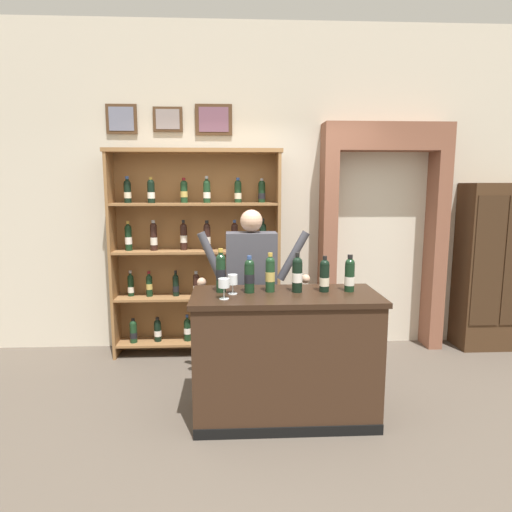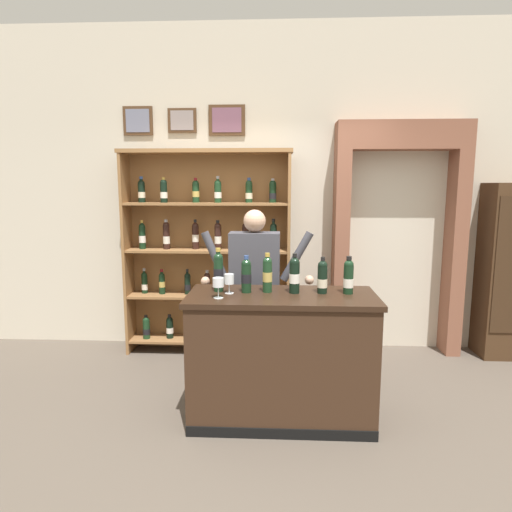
{
  "view_description": "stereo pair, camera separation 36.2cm",
  "coord_description": "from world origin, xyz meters",
  "px_view_note": "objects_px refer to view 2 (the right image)",
  "views": [
    {
      "loc": [
        -0.21,
        -3.29,
        1.81
      ],
      "look_at": [
        -0.03,
        0.28,
        1.24
      ],
      "focal_mm": 31.44,
      "sensor_mm": 36.0,
      "label": 1
    },
    {
      "loc": [
        0.15,
        -3.29,
        1.81
      ],
      "look_at": [
        -0.03,
        0.28,
        1.24
      ],
      "focal_mm": 31.44,
      "sensor_mm": 36.0,
      "label": 2
    }
  ],
  "objects_px": {
    "tasting_bottle_rosso": "(322,277)",
    "shopkeeper": "(255,279)",
    "tasting_bottle_super_tuscan": "(246,275)",
    "tasting_bottle_riserva": "(294,275)",
    "tasting_bottle_brunello": "(218,271)",
    "wine_shelf": "(208,249)",
    "tasting_bottle_grappa": "(348,276)",
    "wine_glass_center": "(229,280)",
    "tasting_bottle_vin_santo": "(267,273)",
    "wine_glass_spare": "(218,284)",
    "tasting_counter": "(281,357)"
  },
  "relations": [
    {
      "from": "tasting_bottle_super_tuscan",
      "to": "tasting_bottle_grappa",
      "type": "height_order",
      "value": "tasting_bottle_grappa"
    },
    {
      "from": "shopkeeper",
      "to": "tasting_bottle_brunello",
      "type": "distance_m",
      "value": 0.57
    },
    {
      "from": "shopkeeper",
      "to": "tasting_bottle_grappa",
      "type": "relative_size",
      "value": 5.58
    },
    {
      "from": "tasting_counter",
      "to": "wine_glass_center",
      "type": "relative_size",
      "value": 9.49
    },
    {
      "from": "tasting_bottle_rosso",
      "to": "wine_glass_spare",
      "type": "bearing_deg",
      "value": -165.92
    },
    {
      "from": "shopkeeper",
      "to": "tasting_bottle_vin_santo",
      "type": "relative_size",
      "value": 5.27
    },
    {
      "from": "wine_shelf",
      "to": "tasting_bottle_vin_santo",
      "type": "distance_m",
      "value": 1.51
    },
    {
      "from": "tasting_counter",
      "to": "tasting_bottle_vin_santo",
      "type": "distance_m",
      "value": 0.66
    },
    {
      "from": "tasting_counter",
      "to": "tasting_bottle_riserva",
      "type": "relative_size",
      "value": 4.66
    },
    {
      "from": "tasting_bottle_rosso",
      "to": "tasting_bottle_riserva",
      "type": "bearing_deg",
      "value": -178.98
    },
    {
      "from": "tasting_bottle_rosso",
      "to": "tasting_bottle_vin_santo",
      "type": "bearing_deg",
      "value": 177.62
    },
    {
      "from": "tasting_bottle_grappa",
      "to": "tasting_bottle_vin_santo",
      "type": "bearing_deg",
      "value": 178.01
    },
    {
      "from": "tasting_bottle_brunello",
      "to": "tasting_bottle_riserva",
      "type": "relative_size",
      "value": 1.11
    },
    {
      "from": "tasting_bottle_brunello",
      "to": "wine_shelf",
      "type": "bearing_deg",
      "value": 102.3
    },
    {
      "from": "wine_shelf",
      "to": "tasting_bottle_super_tuscan",
      "type": "bearing_deg",
      "value": -69.57
    },
    {
      "from": "tasting_bottle_riserva",
      "to": "wine_glass_spare",
      "type": "bearing_deg",
      "value": -161.25
    },
    {
      "from": "wine_shelf",
      "to": "tasting_counter",
      "type": "xyz_separation_m",
      "value": [
        0.78,
        -1.42,
        -0.64
      ]
    },
    {
      "from": "shopkeeper",
      "to": "tasting_bottle_riserva",
      "type": "bearing_deg",
      "value": -56.96
    },
    {
      "from": "tasting_bottle_rosso",
      "to": "wine_shelf",
      "type": "bearing_deg",
      "value": 128.51
    },
    {
      "from": "wine_shelf",
      "to": "tasting_bottle_brunello",
      "type": "xyz_separation_m",
      "value": [
        0.29,
        -1.34,
        0.02
      ]
    },
    {
      "from": "wine_shelf",
      "to": "tasting_bottle_rosso",
      "type": "xyz_separation_m",
      "value": [
        1.09,
        -1.37,
        -0.01
      ]
    },
    {
      "from": "shopkeeper",
      "to": "tasting_bottle_riserva",
      "type": "height_order",
      "value": "shopkeeper"
    },
    {
      "from": "tasting_bottle_rosso",
      "to": "shopkeeper",
      "type": "bearing_deg",
      "value": 137.1
    },
    {
      "from": "wine_shelf",
      "to": "tasting_bottle_rosso",
      "type": "bearing_deg",
      "value": -51.49
    },
    {
      "from": "tasting_bottle_riserva",
      "to": "tasting_bottle_grappa",
      "type": "height_order",
      "value": "tasting_bottle_riserva"
    },
    {
      "from": "wine_glass_center",
      "to": "wine_glass_spare",
      "type": "height_order",
      "value": "wine_glass_spare"
    },
    {
      "from": "tasting_bottle_riserva",
      "to": "wine_glass_spare",
      "type": "relative_size",
      "value": 2.02
    },
    {
      "from": "tasting_bottle_super_tuscan",
      "to": "tasting_bottle_grappa",
      "type": "relative_size",
      "value": 0.99
    },
    {
      "from": "wine_glass_spare",
      "to": "tasting_counter",
      "type": "bearing_deg",
      "value": 16.44
    },
    {
      "from": "shopkeeper",
      "to": "tasting_bottle_super_tuscan",
      "type": "xyz_separation_m",
      "value": [
        -0.04,
        -0.51,
        0.14
      ]
    },
    {
      "from": "wine_glass_center",
      "to": "tasting_bottle_brunello",
      "type": "bearing_deg",
      "value": 142.87
    },
    {
      "from": "tasting_bottle_brunello",
      "to": "tasting_bottle_rosso",
      "type": "xyz_separation_m",
      "value": [
        0.8,
        -0.03,
        -0.03
      ]
    },
    {
      "from": "tasting_bottle_super_tuscan",
      "to": "tasting_bottle_riserva",
      "type": "relative_size",
      "value": 0.93
    },
    {
      "from": "wine_shelf",
      "to": "tasting_bottle_grappa",
      "type": "relative_size",
      "value": 7.56
    },
    {
      "from": "shopkeeper",
      "to": "wine_glass_center",
      "type": "xyz_separation_m",
      "value": [
        -0.16,
        -0.55,
        0.1
      ]
    },
    {
      "from": "wine_glass_center",
      "to": "tasting_counter",
      "type": "bearing_deg",
      "value": -1.89
    },
    {
      "from": "tasting_counter",
      "to": "wine_glass_center",
      "type": "bearing_deg",
      "value": 178.11
    },
    {
      "from": "shopkeeper",
      "to": "tasting_bottle_vin_santo",
      "type": "xyz_separation_m",
      "value": [
        0.12,
        -0.49,
        0.15
      ]
    },
    {
      "from": "tasting_bottle_rosso",
      "to": "wine_glass_center",
      "type": "bearing_deg",
      "value": -176.51
    },
    {
      "from": "tasting_bottle_vin_santo",
      "to": "tasting_bottle_grappa",
      "type": "relative_size",
      "value": 1.06
    },
    {
      "from": "shopkeeper",
      "to": "tasting_bottle_super_tuscan",
      "type": "height_order",
      "value": "shopkeeper"
    },
    {
      "from": "wine_shelf",
      "to": "tasting_bottle_brunello",
      "type": "distance_m",
      "value": 1.37
    },
    {
      "from": "wine_shelf",
      "to": "tasting_bottle_brunello",
      "type": "relative_size",
      "value": 6.42
    },
    {
      "from": "wine_shelf",
      "to": "wine_glass_spare",
      "type": "bearing_deg",
      "value": -78.39
    },
    {
      "from": "tasting_bottle_riserva",
      "to": "tasting_bottle_rosso",
      "type": "relative_size",
      "value": 1.09
    },
    {
      "from": "tasting_bottle_grappa",
      "to": "tasting_bottle_brunello",
      "type": "bearing_deg",
      "value": 178.31
    },
    {
      "from": "tasting_bottle_riserva",
      "to": "tasting_bottle_grappa",
      "type": "relative_size",
      "value": 1.07
    },
    {
      "from": "tasting_bottle_brunello",
      "to": "tasting_bottle_super_tuscan",
      "type": "relative_size",
      "value": 1.19
    },
    {
      "from": "tasting_bottle_vin_santo",
      "to": "wine_glass_spare",
      "type": "height_order",
      "value": "tasting_bottle_vin_santo"
    },
    {
      "from": "tasting_counter",
      "to": "tasting_bottle_brunello",
      "type": "distance_m",
      "value": 0.82
    }
  ]
}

